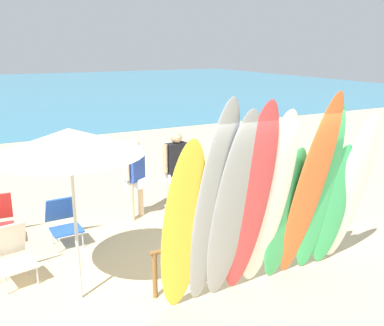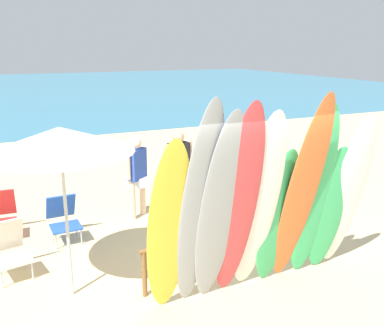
{
  "view_description": "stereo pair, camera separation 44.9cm",
  "coord_description": "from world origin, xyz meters",
  "px_view_note": "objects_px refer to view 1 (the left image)",
  "views": [
    {
      "loc": [
        -3.52,
        -4.78,
        3.31
      ],
      "look_at": [
        0.0,
        1.91,
        1.23
      ],
      "focal_mm": 40.07,
      "sensor_mm": 36.0,
      "label": 1
    },
    {
      "loc": [
        -3.11,
        -4.98,
        3.31
      ],
      "look_at": [
        0.0,
        1.91,
        1.23
      ],
      "focal_mm": 40.07,
      "sensor_mm": 36.0,
      "label": 2
    }
  ],
  "objects_px": {
    "surfboard_green_8": "(333,207)",
    "beachgoer_by_water": "(135,173)",
    "surfboard_green_5": "(285,216)",
    "surfboard_green_7": "(319,191)",
    "surfboard_orange_6": "(309,191)",
    "surfboard_yellow_0": "(183,231)",
    "surfboard_white_9": "(350,191)",
    "beach_umbrella": "(69,142)",
    "surfboard_red_3": "(250,205)",
    "surfboard_rack": "(251,237)",
    "surfboard_white_4": "(268,205)",
    "beach_chair_blue": "(12,252)",
    "beach_chair_red": "(63,219)",
    "beachgoer_near_rack": "(177,167)",
    "surfboard_grey_2": "(231,212)",
    "surfboard_grey_1": "(212,210)"
  },
  "relations": [
    {
      "from": "beachgoer_near_rack",
      "to": "surfboard_green_8",
      "type": "bearing_deg",
      "value": -80.49
    },
    {
      "from": "surfboard_white_9",
      "to": "beachgoer_by_water",
      "type": "height_order",
      "value": "surfboard_white_9"
    },
    {
      "from": "surfboard_grey_1",
      "to": "beach_umbrella",
      "type": "height_order",
      "value": "surfboard_grey_1"
    },
    {
      "from": "surfboard_orange_6",
      "to": "surfboard_green_7",
      "type": "height_order",
      "value": "surfboard_orange_6"
    },
    {
      "from": "surfboard_orange_6",
      "to": "beach_chair_red",
      "type": "bearing_deg",
      "value": 130.07
    },
    {
      "from": "surfboard_yellow_0",
      "to": "surfboard_green_5",
      "type": "height_order",
      "value": "surfboard_yellow_0"
    },
    {
      "from": "surfboard_green_8",
      "to": "beach_chair_blue",
      "type": "bearing_deg",
      "value": 159.76
    },
    {
      "from": "surfboard_grey_2",
      "to": "surfboard_yellow_0",
      "type": "bearing_deg",
      "value": 170.64
    },
    {
      "from": "beachgoer_near_rack",
      "to": "beach_umbrella",
      "type": "relative_size",
      "value": 0.72
    },
    {
      "from": "surfboard_rack",
      "to": "surfboard_green_5",
      "type": "distance_m",
      "value": 0.72
    },
    {
      "from": "surfboard_green_7",
      "to": "surfboard_green_8",
      "type": "xyz_separation_m",
      "value": [
        0.35,
        0.05,
        -0.32
      ]
    },
    {
      "from": "beach_chair_red",
      "to": "surfboard_grey_1",
      "type": "bearing_deg",
      "value": -70.32
    },
    {
      "from": "surfboard_grey_1",
      "to": "surfboard_grey_2",
      "type": "bearing_deg",
      "value": -8.27
    },
    {
      "from": "surfboard_white_4",
      "to": "beach_chair_red",
      "type": "xyz_separation_m",
      "value": [
        -2.08,
        2.94,
        -0.89
      ]
    },
    {
      "from": "surfboard_yellow_0",
      "to": "surfboard_white_4",
      "type": "relative_size",
      "value": 0.89
    },
    {
      "from": "beach_chair_red",
      "to": "beach_umbrella",
      "type": "height_order",
      "value": "beach_umbrella"
    },
    {
      "from": "beachgoer_near_rack",
      "to": "beachgoer_by_water",
      "type": "bearing_deg",
      "value": 164.44
    },
    {
      "from": "surfboard_grey_2",
      "to": "beach_chair_blue",
      "type": "relative_size",
      "value": 3.29
    },
    {
      "from": "beach_umbrella",
      "to": "beachgoer_by_water",
      "type": "bearing_deg",
      "value": 54.22
    },
    {
      "from": "beachgoer_near_rack",
      "to": "beach_chair_red",
      "type": "distance_m",
      "value": 2.44
    },
    {
      "from": "surfboard_rack",
      "to": "beach_umbrella",
      "type": "height_order",
      "value": "beach_umbrella"
    },
    {
      "from": "surfboard_green_7",
      "to": "surfboard_white_9",
      "type": "relative_size",
      "value": 1.06
    },
    {
      "from": "surfboard_white_4",
      "to": "beach_chair_red",
      "type": "relative_size",
      "value": 3.42
    },
    {
      "from": "surfboard_green_5",
      "to": "surfboard_green_7",
      "type": "xyz_separation_m",
      "value": [
        0.57,
        -0.04,
        0.28
      ]
    },
    {
      "from": "surfboard_yellow_0",
      "to": "beach_chair_red",
      "type": "height_order",
      "value": "surfboard_yellow_0"
    },
    {
      "from": "beach_umbrella",
      "to": "surfboard_white_9",
      "type": "bearing_deg",
      "value": -14.4
    },
    {
      "from": "surfboard_rack",
      "to": "surfboard_grey_1",
      "type": "height_order",
      "value": "surfboard_grey_1"
    },
    {
      "from": "surfboard_rack",
      "to": "surfboard_yellow_0",
      "type": "height_order",
      "value": "surfboard_yellow_0"
    },
    {
      "from": "beach_chair_blue",
      "to": "surfboard_green_8",
      "type": "bearing_deg",
      "value": -34.89
    },
    {
      "from": "surfboard_green_5",
      "to": "surfboard_orange_6",
      "type": "height_order",
      "value": "surfboard_orange_6"
    },
    {
      "from": "surfboard_grey_1",
      "to": "surfboard_grey_2",
      "type": "relative_size",
      "value": 1.05
    },
    {
      "from": "surfboard_grey_1",
      "to": "beach_chair_red",
      "type": "height_order",
      "value": "surfboard_grey_1"
    },
    {
      "from": "surfboard_red_3",
      "to": "surfboard_yellow_0",
      "type": "bearing_deg",
      "value": 179.92
    },
    {
      "from": "surfboard_grey_1",
      "to": "beachgoer_near_rack",
      "type": "distance_m",
      "value": 3.52
    },
    {
      "from": "surfboard_red_3",
      "to": "surfboard_green_5",
      "type": "xyz_separation_m",
      "value": [
        0.73,
        0.17,
        -0.35
      ]
    },
    {
      "from": "surfboard_green_5",
      "to": "surfboard_white_9",
      "type": "distance_m",
      "value": 1.21
    },
    {
      "from": "surfboard_white_4",
      "to": "beach_chair_blue",
      "type": "height_order",
      "value": "surfboard_white_4"
    },
    {
      "from": "surfboard_white_9",
      "to": "surfboard_grey_1",
      "type": "bearing_deg",
      "value": -173.3
    },
    {
      "from": "surfboard_yellow_0",
      "to": "surfboard_red_3",
      "type": "height_order",
      "value": "surfboard_red_3"
    },
    {
      "from": "surfboard_green_8",
      "to": "beachgoer_by_water",
      "type": "relative_size",
      "value": 1.26
    },
    {
      "from": "beachgoer_by_water",
      "to": "surfboard_white_9",
      "type": "bearing_deg",
      "value": 88.3
    },
    {
      "from": "beachgoer_near_rack",
      "to": "surfboard_green_7",
      "type": "bearing_deg",
      "value": -86.61
    },
    {
      "from": "beach_umbrella",
      "to": "surfboard_red_3",
      "type": "bearing_deg",
      "value": -30.03
    },
    {
      "from": "surfboard_yellow_0",
      "to": "surfboard_green_5",
      "type": "relative_size",
      "value": 1.16
    },
    {
      "from": "surfboard_white_4",
      "to": "beachgoer_near_rack",
      "type": "xyz_separation_m",
      "value": [
        0.26,
        3.29,
        -0.35
      ]
    },
    {
      "from": "beach_chair_blue",
      "to": "beach_umbrella",
      "type": "xyz_separation_m",
      "value": [
        0.74,
        -0.94,
        1.74
      ]
    },
    {
      "from": "surfboard_yellow_0",
      "to": "surfboard_white_9",
      "type": "relative_size",
      "value": 0.97
    },
    {
      "from": "surfboard_rack",
      "to": "surfboard_red_3",
      "type": "relative_size",
      "value": 1.14
    },
    {
      "from": "surfboard_white_9",
      "to": "beachgoer_by_water",
      "type": "distance_m",
      "value": 3.97
    },
    {
      "from": "surfboard_green_7",
      "to": "surfboard_rack",
      "type": "bearing_deg",
      "value": 148.28
    }
  ]
}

